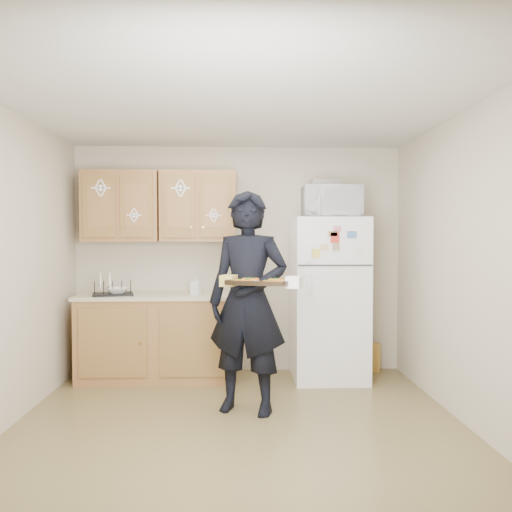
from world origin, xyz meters
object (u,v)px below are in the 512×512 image
object	(u,v)px
dish_rack	(113,287)
microwave	(331,202)
refrigerator	(329,299)
person	(248,302)
baking_tray	(261,283)

from	to	relation	value
dish_rack	microwave	bearing A→B (deg)	-0.29
refrigerator	person	world-z (taller)	person
refrigerator	microwave	bearing A→B (deg)	-73.09
microwave	dish_rack	xyz separation A→B (m)	(-2.26, 0.01, -0.88)
refrigerator	baking_tray	xyz separation A→B (m)	(-0.78, -1.27, 0.28)
person	dish_rack	bearing A→B (deg)	164.22
microwave	dish_rack	world-z (taller)	microwave
person	baking_tray	distance (m)	0.35
baking_tray	microwave	xyz separation A→B (m)	(0.79, 1.22, 0.73)
refrigerator	dish_rack	bearing A→B (deg)	-179.02
person	dish_rack	size ratio (longest dim) A/B	4.74
dish_rack	baking_tray	bearing A→B (deg)	-39.83
refrigerator	dish_rack	world-z (taller)	refrigerator
baking_tray	dish_rack	distance (m)	1.92
refrigerator	baking_tray	size ratio (longest dim) A/B	3.54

